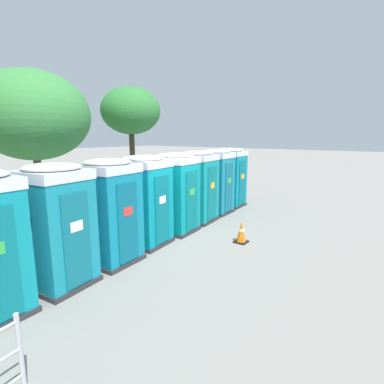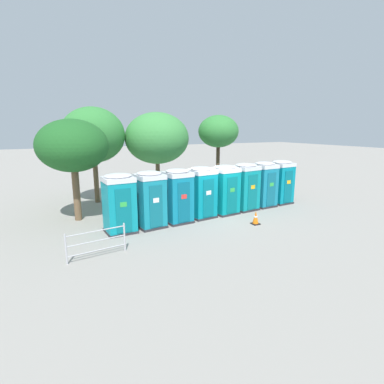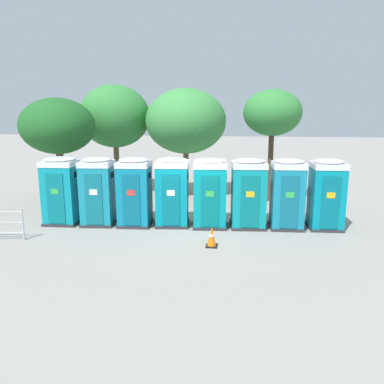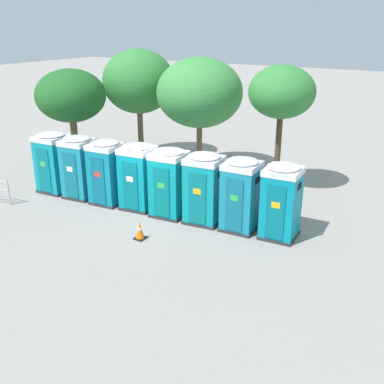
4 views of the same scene
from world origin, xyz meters
TOP-DOWN VIEW (x-y plane):
  - ground_plane at (0.00, 0.00)m, footprint 120.00×120.00m
  - portapotty_0 at (-4.86, -0.38)m, footprint 1.31×1.27m
  - portapotty_1 at (-3.47, -0.30)m, footprint 1.31×1.33m
  - portapotty_2 at (-2.08, -0.20)m, footprint 1.28×1.29m
  - portapotty_3 at (-0.70, 0.01)m, footprint 1.33×1.33m
  - portapotty_4 at (0.70, 0.04)m, footprint 1.32×1.31m
  - portapotty_5 at (2.08, 0.19)m, footprint 1.37×1.33m
  - portapotty_6 at (3.47, 0.30)m, footprint 1.24×1.27m
  - portapotty_7 at (4.86, 0.45)m, footprint 1.23×1.27m
  - street_tree_0 at (-1.07, 5.18)m, footprint 3.95×3.95m
  - street_tree_1 at (-4.84, 5.52)m, footprint 3.60×3.60m
  - street_tree_2 at (-6.28, 2.26)m, footprint 3.24×3.24m
  - street_tree_3 at (3.06, 4.63)m, footprint 2.67×2.67m
  - traffic_cone at (1.00, -2.14)m, footprint 0.36×0.36m

SIDE VIEW (x-z plane):
  - ground_plane at x=0.00m, z-range 0.00..0.00m
  - traffic_cone at x=1.00m, z-range -0.01..0.63m
  - portapotty_0 at x=-4.86m, z-range 0.01..2.55m
  - portapotty_5 at x=2.08m, z-range 0.01..2.55m
  - portapotty_4 at x=0.70m, z-range 0.01..2.55m
  - portapotty_3 at x=-0.70m, z-range 0.01..2.55m
  - portapotty_2 at x=-2.08m, z-range 0.01..2.55m
  - portapotty_1 at x=-3.47m, z-range 0.01..2.55m
  - portapotty_6 at x=3.47m, z-range 0.01..2.55m
  - portapotty_7 at x=4.86m, z-range 0.01..2.55m
  - street_tree_2 at x=-6.28m, z-range 1.15..5.95m
  - street_tree_0 at x=-1.07m, z-range 1.07..6.41m
  - street_tree_1 at x=-4.84m, z-range 1.18..6.75m
  - street_tree_3 at x=3.06m, z-range 1.51..6.73m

